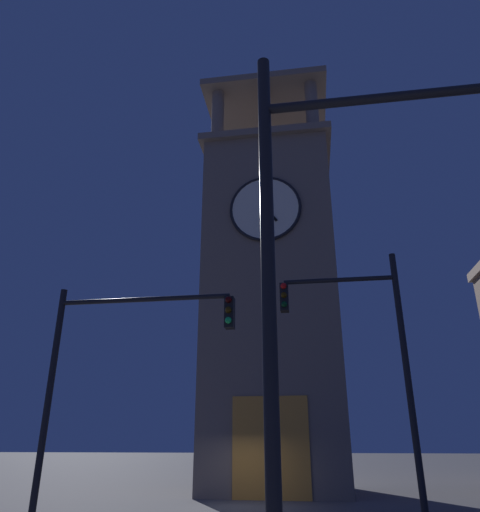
{
  "coord_description": "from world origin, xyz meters",
  "views": [
    {
      "loc": [
        -2.82,
        18.52,
        2.12
      ],
      "look_at": [
        0.83,
        -5.67,
        11.89
      ],
      "focal_mm": 32.96,
      "sensor_mm": 36.0,
      "label": 1
    }
  ],
  "objects": [
    {
      "name": "clocktower",
      "position": [
        -0.96,
        -5.65,
        9.35
      ],
      "size": [
        7.11,
        7.24,
        23.85
      ],
      "color": "#75665B",
      "rests_on": "ground_plane"
    },
    {
      "name": "traffic_signal_mid",
      "position": [
        -4.22,
        6.54,
        4.31
      ],
      "size": [
        3.07,
        0.41,
        6.76
      ],
      "color": "black",
      "rests_on": "ground_plane"
    },
    {
      "name": "ground_plane",
      "position": [
        0.0,
        0.0,
        0.0
      ],
      "size": [
        200.0,
        200.0,
        0.0
      ],
      "primitive_type": "plane",
      "color": "#4C4C51"
    },
    {
      "name": "traffic_signal_near",
      "position": [
        1.9,
        7.78,
        3.96
      ],
      "size": [
        4.52,
        0.41,
        5.79
      ],
      "color": "black",
      "rests_on": "ground_plane"
    },
    {
      "name": "traffic_signal_far",
      "position": [
        -3.6,
        13.69,
        4.39
      ],
      "size": [
        4.07,
        0.41,
        6.84
      ],
      "color": "black",
      "rests_on": "ground_plane"
    }
  ]
}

